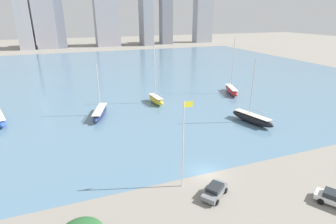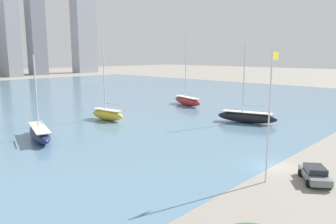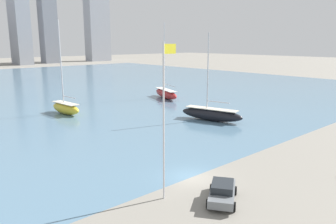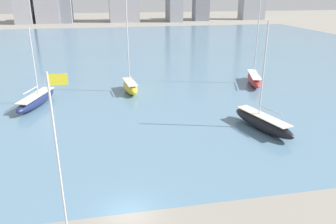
{
  "view_description": "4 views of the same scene",
  "coord_description": "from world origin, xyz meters",
  "px_view_note": "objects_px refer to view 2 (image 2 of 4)",
  "views": [
    {
      "loc": [
        -16.33,
        -27.95,
        21.3
      ],
      "look_at": [
        1.17,
        18.82,
        2.66
      ],
      "focal_mm": 28.0,
      "sensor_mm": 36.0,
      "label": 1
    },
    {
      "loc": [
        -31.15,
        -14.25,
        11.46
      ],
      "look_at": [
        1.22,
        16.09,
        3.65
      ],
      "focal_mm": 35.0,
      "sensor_mm": 36.0,
      "label": 2
    },
    {
      "loc": [
        -19.59,
        -19.11,
        11.82
      ],
      "look_at": [
        5.03,
        8.85,
        3.84
      ],
      "focal_mm": 35.0,
      "sensor_mm": 36.0,
      "label": 3
    },
    {
      "loc": [
        -0.99,
        -21.42,
        16.37
      ],
      "look_at": [
        5.42,
        11.34,
        3.95
      ],
      "focal_mm": 35.0,
      "sensor_mm": 36.0,
      "label": 4
    }
  ],
  "objects_px": {
    "flag_pole": "(269,113)",
    "sailboat_red": "(187,101)",
    "sailboat_black": "(247,117)",
    "sailboat_yellow": "(107,114)",
    "parked_sedan_gray": "(315,174)",
    "sailboat_navy": "(40,133)"
  },
  "relations": [
    {
      "from": "flag_pole",
      "to": "sailboat_red",
      "type": "bearing_deg",
      "value": 48.83
    },
    {
      "from": "flag_pole",
      "to": "sailboat_black",
      "type": "xyz_separation_m",
      "value": [
        22.12,
        14.66,
        -5.38
      ]
    },
    {
      "from": "sailboat_yellow",
      "to": "parked_sedan_gray",
      "type": "xyz_separation_m",
      "value": [
        -4.38,
        -37.1,
        -0.33
      ]
    },
    {
      "from": "sailboat_red",
      "to": "parked_sedan_gray",
      "type": "xyz_separation_m",
      "value": [
        -27.28,
        -37.85,
        -0.31
      ]
    },
    {
      "from": "sailboat_navy",
      "to": "flag_pole",
      "type": "bearing_deg",
      "value": -58.84
    },
    {
      "from": "sailboat_red",
      "to": "parked_sedan_gray",
      "type": "distance_m",
      "value": 46.65
    },
    {
      "from": "sailboat_red",
      "to": "sailboat_yellow",
      "type": "xyz_separation_m",
      "value": [
        -22.9,
        -0.74,
        0.02
      ]
    },
    {
      "from": "sailboat_red",
      "to": "sailboat_black",
      "type": "relative_size",
      "value": 1.2
    },
    {
      "from": "sailboat_red",
      "to": "sailboat_navy",
      "type": "bearing_deg",
      "value": -155.2
    },
    {
      "from": "sailboat_yellow",
      "to": "parked_sedan_gray",
      "type": "distance_m",
      "value": 37.36
    },
    {
      "from": "flag_pole",
      "to": "parked_sedan_gray",
      "type": "bearing_deg",
      "value": -47.59
    },
    {
      "from": "flag_pole",
      "to": "sailboat_navy",
      "type": "bearing_deg",
      "value": 103.48
    },
    {
      "from": "flag_pole",
      "to": "sailboat_yellow",
      "type": "height_order",
      "value": "sailboat_yellow"
    },
    {
      "from": "sailboat_black",
      "to": "sailboat_yellow",
      "type": "height_order",
      "value": "sailboat_yellow"
    },
    {
      "from": "flag_pole",
      "to": "parked_sedan_gray",
      "type": "height_order",
      "value": "flag_pole"
    },
    {
      "from": "flag_pole",
      "to": "sailboat_black",
      "type": "height_order",
      "value": "sailboat_black"
    },
    {
      "from": "flag_pole",
      "to": "sailboat_navy",
      "type": "height_order",
      "value": "flag_pole"
    },
    {
      "from": "sailboat_red",
      "to": "sailboat_black",
      "type": "distance_m",
      "value": 21.53
    },
    {
      "from": "flag_pole",
      "to": "sailboat_red",
      "type": "relative_size",
      "value": 0.75
    },
    {
      "from": "flag_pole",
      "to": "sailboat_navy",
      "type": "distance_m",
      "value": 30.93
    },
    {
      "from": "sailboat_black",
      "to": "sailboat_navy",
      "type": "xyz_separation_m",
      "value": [
        -29.22,
        14.94,
        -0.1
      ]
    },
    {
      "from": "sailboat_black",
      "to": "parked_sedan_gray",
      "type": "height_order",
      "value": "sailboat_black"
    }
  ]
}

